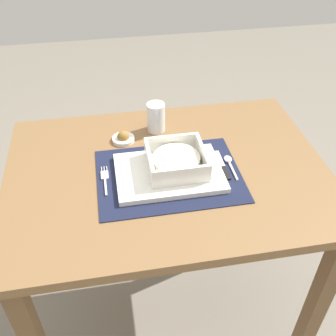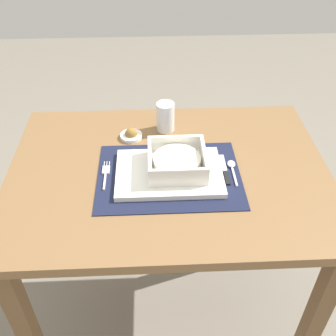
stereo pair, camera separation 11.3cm
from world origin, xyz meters
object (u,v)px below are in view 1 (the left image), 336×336
Objects in this scene: spoon at (229,161)px; condiment_saucer at (123,138)px; porridge_bowl at (176,161)px; drinking_glass at (157,119)px; dining_table at (167,198)px; butter_knife at (223,167)px; fork at (105,178)px.

spoon is 1.55× the size of condiment_saucer.
drinking_glass is at bearing 95.09° from porridge_bowl.
butter_knife reaches higher than dining_table.
drinking_glass is at bearing 126.97° from spoon.
drinking_glass reaches higher than porridge_bowl.
porridge_bowl is at bearing -84.91° from drinking_glass.
spoon is at bearing 4.25° from porridge_bowl.
spoon is at bearing -49.61° from drinking_glass.
spoon is 1.14× the size of drinking_glass.
condiment_saucer is at bearing 143.49° from butter_knife.
dining_table is 7.55× the size of fork.
porridge_bowl reaches higher than fork.
drinking_glass reaches higher than butter_knife.
butter_knife is at bearing -34.59° from condiment_saucer.
drinking_glass reaches higher than fork.
butter_knife is 0.29m from drinking_glass.
spoon is (0.16, 0.01, -0.03)m from porridge_bowl.
fork is at bearing 178.00° from spoon.
drinking_glass is (-0.16, 0.24, 0.04)m from butter_knife.
condiment_saucer is at bearing 69.96° from fork.
butter_knife is at bearing -7.87° from dining_table.
dining_table is 0.23m from spoon.
butter_knife is (0.16, -0.02, 0.12)m from dining_table.
fork is at bearing 176.57° from butter_knife.
dining_table is 0.16m from porridge_bowl.
drinking_glass is at bearing 122.52° from butter_knife.
spoon reaches higher than fork.
butter_knife is 1.38× the size of drinking_glass.
dining_table is 0.24m from condiment_saucer.
spoon is at bearing -29.93° from condiment_saucer.
dining_table is at bearing 144.66° from porridge_bowl.
porridge_bowl is 1.47× the size of spoon.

